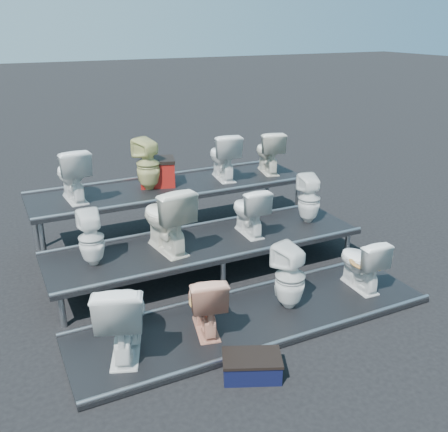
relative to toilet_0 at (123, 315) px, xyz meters
name	(u,v)px	position (x,y,z in m)	size (l,w,h in m)	color
ground	(208,272)	(1.50, 1.30, -0.49)	(80.00, 80.00, 0.00)	black
tier_front	(254,318)	(1.50, 0.00, -0.46)	(4.20, 1.20, 0.06)	black
tier_mid	(207,257)	(1.50, 1.30, -0.26)	(4.20, 1.20, 0.46)	black
tier_back	(173,212)	(1.50, 2.60, -0.06)	(4.20, 1.20, 0.86)	black
toilet_0	(123,315)	(0.00, 0.00, 0.00)	(0.48, 0.83, 0.85)	white
toilet_1	(205,301)	(0.89, 0.00, -0.07)	(0.39, 0.69, 0.70)	tan
toilet_2	(290,277)	(1.96, 0.00, -0.04)	(0.35, 0.36, 0.78)	white
toilet_3	(361,262)	(3.01, 0.00, -0.08)	(0.38, 0.67, 0.69)	white
toilet_4	(91,238)	(0.00, 1.30, 0.31)	(0.30, 0.31, 0.68)	white
toilet_5	(166,218)	(0.94, 1.30, 0.40)	(0.48, 0.84, 0.86)	silver
toilet_6	(249,210)	(2.13, 1.30, 0.31)	(0.38, 0.66, 0.67)	white
toilet_7	(309,199)	(3.11, 1.30, 0.33)	(0.32, 0.32, 0.70)	white
toilet_8	(72,174)	(0.06, 2.60, 0.75)	(0.42, 0.73, 0.74)	white
toilet_9	(148,164)	(1.15, 2.60, 0.76)	(0.34, 0.35, 0.76)	#CAC87C
toilet_10	(223,156)	(2.37, 2.60, 0.74)	(0.41, 0.72, 0.74)	white
toilet_11	(268,152)	(3.19, 2.60, 0.72)	(0.39, 0.68, 0.69)	silver
red_crate	(157,173)	(1.32, 2.73, 0.56)	(0.51, 0.41, 0.37)	maroon
step_stool	(252,367)	(1.01, -0.83, -0.39)	(0.54, 0.33, 0.20)	black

